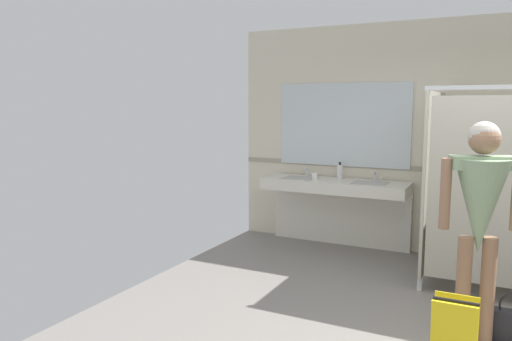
% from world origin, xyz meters
% --- Properties ---
extents(wall_back, '(6.35, 0.12, 2.83)m').
position_xyz_m(wall_back, '(0.00, 2.63, 1.42)').
color(wall_back, beige).
rests_on(wall_back, ground_plane).
extents(wall_back_tile_band, '(6.35, 0.01, 0.06)m').
position_xyz_m(wall_back_tile_band, '(0.00, 2.56, 1.05)').
color(wall_back_tile_band, '#9E937F').
rests_on(wall_back_tile_band, wall_back).
extents(vanity_counter, '(1.83, 0.58, 1.00)m').
position_xyz_m(vanity_counter, '(-1.78, 2.35, 0.65)').
color(vanity_counter, silver).
rests_on(vanity_counter, ground_plane).
extents(mirror_panel, '(1.73, 0.02, 1.07)m').
position_xyz_m(mirror_panel, '(-1.78, 2.55, 1.57)').
color(mirror_panel, silver).
rests_on(mirror_panel, wall_back).
extents(person_standing, '(0.56, 0.52, 1.71)m').
position_xyz_m(person_standing, '(-0.04, 0.31, 1.09)').
color(person_standing, '#8C664C').
rests_on(person_standing, ground_plane).
extents(soap_dispenser, '(0.07, 0.07, 0.21)m').
position_xyz_m(soap_dispenser, '(-1.78, 2.43, 0.98)').
color(soap_dispenser, white).
rests_on(soap_dispenser, vanity_counter).
extents(paper_cup, '(0.07, 0.07, 0.09)m').
position_xyz_m(paper_cup, '(-2.02, 2.16, 0.93)').
color(paper_cup, white).
rests_on(paper_cup, vanity_counter).
extents(wet_floor_sign, '(0.28, 0.19, 0.59)m').
position_xyz_m(wet_floor_sign, '(-0.12, -0.38, 0.30)').
color(wet_floor_sign, yellow).
rests_on(wet_floor_sign, ground_plane).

